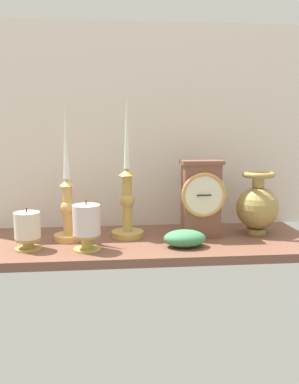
{
  "coord_description": "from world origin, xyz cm",
  "views": [
    {
      "loc": [
        -9.48,
        -116.25,
        32.6
      ],
      "look_at": [
        2.11,
        0.0,
        14.0
      ],
      "focal_mm": 38.55,
      "sensor_mm": 36.0,
      "label": 1
    }
  ],
  "objects_px": {
    "candlestick_tall_center": "(127,200)",
    "candlestick_tall_left": "(68,204)",
    "pillar_candle_near_clock": "(87,224)",
    "pillar_candle_front": "(27,229)",
    "brass_vase_bulbous": "(257,206)",
    "mantel_clock": "(201,198)"
  },
  "relations": [
    {
      "from": "mantel_clock",
      "to": "pillar_candle_front",
      "type": "bearing_deg",
      "value": -170.21
    },
    {
      "from": "brass_vase_bulbous",
      "to": "pillar_candle_front",
      "type": "height_order",
      "value": "brass_vase_bulbous"
    },
    {
      "from": "brass_vase_bulbous",
      "to": "pillar_candle_near_clock",
      "type": "distance_m",
      "value": 0.53
    },
    {
      "from": "mantel_clock",
      "to": "pillar_candle_near_clock",
      "type": "xyz_separation_m",
      "value": [
        -0.33,
        -0.11,
        -0.05
      ]
    },
    {
      "from": "candlestick_tall_center",
      "to": "brass_vase_bulbous",
      "type": "height_order",
      "value": "candlestick_tall_center"
    },
    {
      "from": "candlestick_tall_center",
      "to": "brass_vase_bulbous",
      "type": "distance_m",
      "value": 0.4
    },
    {
      "from": "candlestick_tall_left",
      "to": "brass_vase_bulbous",
      "type": "distance_m",
      "value": 0.57
    },
    {
      "from": "mantel_clock",
      "to": "candlestick_tall_left",
      "type": "xyz_separation_m",
      "value": [
        -0.39,
        -0.01,
        -0.01
      ]
    },
    {
      "from": "pillar_candle_front",
      "to": "pillar_candle_near_clock",
      "type": "bearing_deg",
      "value": -7.68
    },
    {
      "from": "pillar_candle_near_clock",
      "to": "candlestick_tall_left",
      "type": "bearing_deg",
      "value": 120.24
    },
    {
      "from": "mantel_clock",
      "to": "candlestick_tall_center",
      "type": "distance_m",
      "value": 0.22
    },
    {
      "from": "mantel_clock",
      "to": "brass_vase_bulbous",
      "type": "distance_m",
      "value": 0.18
    },
    {
      "from": "candlestick_tall_left",
      "to": "candlestick_tall_center",
      "type": "height_order",
      "value": "candlestick_tall_center"
    },
    {
      "from": "candlestick_tall_center",
      "to": "pillar_candle_near_clock",
      "type": "relative_size",
      "value": 3.07
    },
    {
      "from": "brass_vase_bulbous",
      "to": "pillar_candle_front",
      "type": "relative_size",
      "value": 1.69
    },
    {
      "from": "candlestick_tall_left",
      "to": "pillar_candle_front",
      "type": "relative_size",
      "value": 3.37
    },
    {
      "from": "candlestick_tall_left",
      "to": "pillar_candle_near_clock",
      "type": "relative_size",
      "value": 2.84
    },
    {
      "from": "candlestick_tall_center",
      "to": "candlestick_tall_left",
      "type": "bearing_deg",
      "value": -173.61
    },
    {
      "from": "brass_vase_bulbous",
      "to": "mantel_clock",
      "type": "bearing_deg",
      "value": -175.54
    },
    {
      "from": "mantel_clock",
      "to": "pillar_candle_near_clock",
      "type": "distance_m",
      "value": 0.35
    },
    {
      "from": "pillar_candle_front",
      "to": "pillar_candle_near_clock",
      "type": "height_order",
      "value": "pillar_candle_near_clock"
    },
    {
      "from": "candlestick_tall_left",
      "to": "candlestick_tall_center",
      "type": "relative_size",
      "value": 0.92
    }
  ]
}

